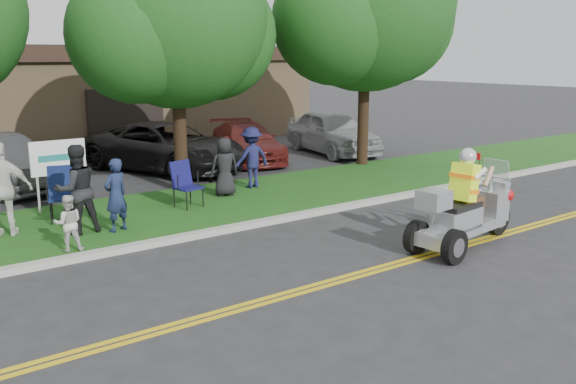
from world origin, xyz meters
TOP-DOWN VIEW (x-y plane):
  - ground at (0.00, 0.00)m, footprint 120.00×120.00m
  - centerline_near at (0.00, -0.58)m, footprint 60.00×0.10m
  - centerline_far at (0.00, -0.42)m, footprint 60.00×0.10m
  - curb at (0.00, 3.05)m, footprint 60.00×0.25m
  - grass_verge at (0.00, 5.20)m, footprint 60.00×4.00m
  - commercial_building at (2.00, 18.98)m, footprint 18.00×8.20m
  - tree_mid at (0.55, 7.23)m, footprint 5.88×4.80m
  - tree_right at (7.06, 7.03)m, footprint 6.86×5.60m
  - business_sign at (-2.90, 6.60)m, footprint 1.25×0.06m
  - trike_scooter at (2.68, -0.57)m, footprint 3.00×1.06m
  - lawn_chair_a at (-3.09, 5.72)m, footprint 0.78×0.80m
  - lawn_chair_b at (-0.40, 5.20)m, footprint 0.70×0.71m
  - spectator_adult_left at (-2.48, 4.15)m, footprint 0.65×0.54m
  - spectator_adult_mid at (-3.16, 4.46)m, footprint 0.93×0.74m
  - spectator_adult_right at (-4.41, 5.13)m, footprint 1.21×0.85m
  - spectator_chair_a at (2.05, 6.07)m, footprint 1.09×0.66m
  - spectator_chair_b at (0.95, 5.64)m, footprint 0.82×0.62m
  - child_right at (-3.67, 3.40)m, footprint 0.61×0.53m
  - parked_car_mid at (1.44, 10.19)m, footprint 4.48×6.14m
  - parked_car_right at (4.50, 10.23)m, footprint 3.03×4.90m
  - parked_car_far_right at (8.00, 9.75)m, footprint 2.75×5.04m

SIDE VIEW (x-z plane):
  - ground at x=0.00m, z-range 0.00..0.00m
  - centerline_near at x=0.00m, z-range 0.00..0.01m
  - centerline_far at x=0.00m, z-range 0.00..0.01m
  - grass_verge at x=0.00m, z-range 0.01..0.11m
  - curb at x=0.00m, z-range 0.00..0.12m
  - child_right at x=-3.67m, z-range 0.10..1.17m
  - parked_car_right at x=4.50m, z-range 0.00..1.32m
  - trike_scooter at x=2.68m, z-range -0.30..1.67m
  - lawn_chair_b at x=-0.40m, z-range 0.17..1.27m
  - lawn_chair_a at x=-3.09m, z-range 0.18..1.36m
  - parked_car_mid at x=1.44m, z-range 0.00..1.55m
  - parked_car_far_right at x=8.00m, z-range 0.00..1.63m
  - spectator_chair_b at x=0.95m, z-range 0.10..1.61m
  - spectator_adult_left at x=-2.48m, z-range 0.10..1.62m
  - spectator_chair_a at x=2.05m, z-range 0.10..1.76m
  - spectator_adult_mid at x=-3.16m, z-range 0.10..1.93m
  - spectator_adult_right at x=-4.41m, z-range 0.10..2.02m
  - business_sign at x=-2.90m, z-range 0.38..2.13m
  - commercial_building at x=2.00m, z-range 0.01..4.01m
  - tree_mid at x=0.55m, z-range 0.91..7.96m
  - tree_right at x=7.06m, z-range 0.99..9.06m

